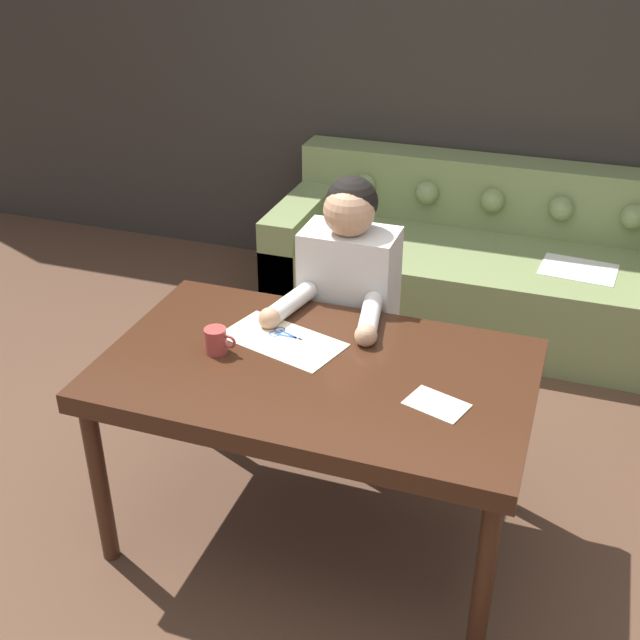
{
  "coord_description": "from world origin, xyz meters",
  "views": [
    {
      "loc": [
        0.64,
        -2.11,
        2.15
      ],
      "look_at": [
        -0.14,
        0.14,
        0.82
      ],
      "focal_mm": 45.0,
      "sensor_mm": 36.0,
      "label": 1
    }
  ],
  "objects_px": {
    "mug": "(216,341)",
    "dining_table": "(316,384)",
    "person": "(348,321)",
    "scissors": "(290,336)",
    "couch": "(481,269)"
  },
  "relations": [
    {
      "from": "couch",
      "to": "mug",
      "type": "xyz_separation_m",
      "value": [
        -0.64,
        -1.87,
        0.48
      ]
    },
    {
      "from": "couch",
      "to": "person",
      "type": "xyz_separation_m",
      "value": [
        -0.35,
        -1.29,
        0.3
      ]
    },
    {
      "from": "person",
      "to": "mug",
      "type": "height_order",
      "value": "person"
    },
    {
      "from": "person",
      "to": "mug",
      "type": "distance_m",
      "value": 0.67
    },
    {
      "from": "scissors",
      "to": "mug",
      "type": "height_order",
      "value": "mug"
    },
    {
      "from": "scissors",
      "to": "mug",
      "type": "xyz_separation_m",
      "value": [
        -0.2,
        -0.18,
        0.04
      ]
    },
    {
      "from": "dining_table",
      "to": "couch",
      "type": "bearing_deg",
      "value": 81.06
    },
    {
      "from": "scissors",
      "to": "mug",
      "type": "relative_size",
      "value": 2.16
    },
    {
      "from": "dining_table",
      "to": "person",
      "type": "bearing_deg",
      "value": 96.38
    },
    {
      "from": "scissors",
      "to": "dining_table",
      "type": "bearing_deg",
      "value": -44.76
    },
    {
      "from": "dining_table",
      "to": "couch",
      "type": "xyz_separation_m",
      "value": [
        0.29,
        1.84,
        -0.36
      ]
    },
    {
      "from": "person",
      "to": "mug",
      "type": "xyz_separation_m",
      "value": [
        -0.29,
        -0.58,
        0.18
      ]
    },
    {
      "from": "mug",
      "to": "dining_table",
      "type": "bearing_deg",
      "value": 4.78
    },
    {
      "from": "mug",
      "to": "scissors",
      "type": "bearing_deg",
      "value": 41.35
    },
    {
      "from": "dining_table",
      "to": "scissors",
      "type": "height_order",
      "value": "scissors"
    }
  ]
}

